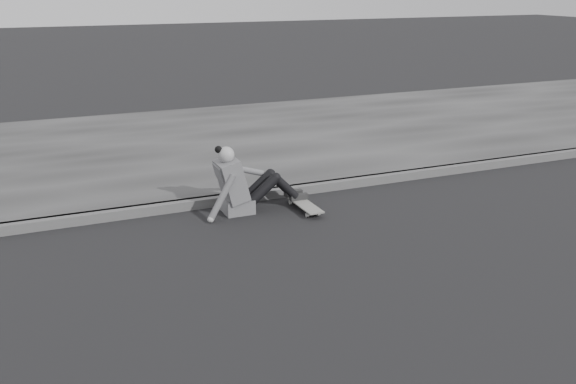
# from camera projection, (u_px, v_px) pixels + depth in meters

# --- Properties ---
(ground) EXTENTS (80.00, 80.00, 0.00)m
(ground) POSITION_uv_depth(u_px,v_px,m) (382.00, 271.00, 6.41)
(ground) COLOR black
(ground) RESTS_ON ground
(curb) EXTENTS (24.00, 0.16, 0.12)m
(curb) POSITION_uv_depth(u_px,v_px,m) (283.00, 192.00, 8.64)
(curb) COLOR #494949
(curb) RESTS_ON ground
(sidewalk) EXTENTS (24.00, 6.00, 0.12)m
(sidewalk) POSITION_uv_depth(u_px,v_px,m) (216.00, 143.00, 11.28)
(sidewalk) COLOR #323232
(sidewalk) RESTS_ON ground
(skateboard) EXTENTS (0.20, 0.78, 0.09)m
(skateboard) POSITION_uv_depth(u_px,v_px,m) (304.00, 205.00, 8.12)
(skateboard) COLOR #A2A29D
(skateboard) RESTS_ON ground
(seated_woman) EXTENTS (1.38, 0.46, 0.88)m
(seated_woman) POSITION_uv_depth(u_px,v_px,m) (242.00, 184.00, 7.96)
(seated_woman) COLOR #575759
(seated_woman) RESTS_ON ground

